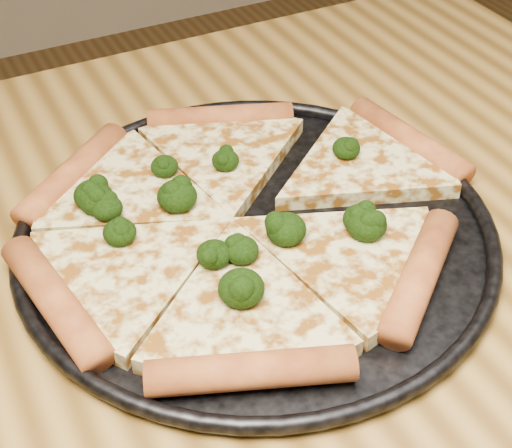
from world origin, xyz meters
name	(u,v)px	position (x,y,z in m)	size (l,w,h in m)	color
dining_table	(174,415)	(0.00, 0.00, 0.66)	(1.20, 0.90, 0.75)	olive
pizza_pan	(256,231)	(0.11, 0.07, 0.76)	(0.41, 0.41, 0.02)	black
pizza	(240,217)	(0.10, 0.09, 0.77)	(0.42, 0.38, 0.03)	#E4D58B
broccoli_florets	(219,216)	(0.08, 0.08, 0.78)	(0.26, 0.21, 0.03)	black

